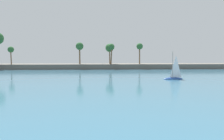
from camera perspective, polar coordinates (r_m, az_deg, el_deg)
sea at (r=64.47m, az=-4.18°, el=-0.81°), size 220.00×116.05×0.06m
palm_headland at (r=82.45m, az=-5.49°, el=1.56°), size 111.91×6.00×12.93m
sailboat_toward_headland at (r=50.82m, az=15.00°, el=-1.57°), size 4.49×1.89×6.30m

